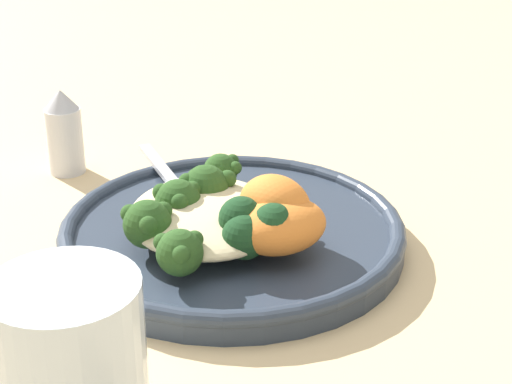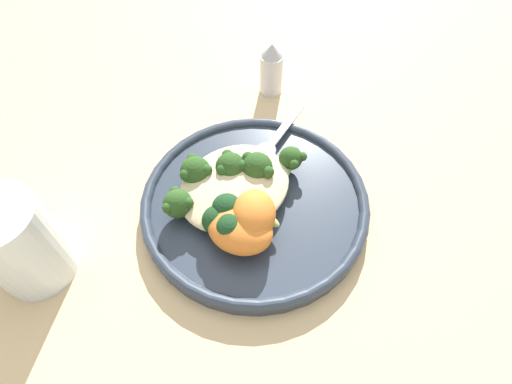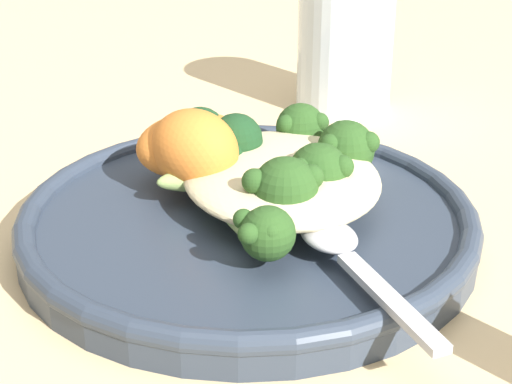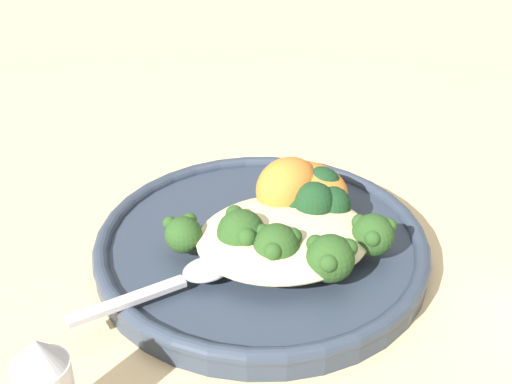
% 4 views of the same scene
% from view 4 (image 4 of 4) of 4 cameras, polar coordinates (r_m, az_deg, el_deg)
% --- Properties ---
extents(ground_plane, '(4.00, 4.00, 0.00)m').
position_cam_4_polar(ground_plane, '(0.53, 1.45, -5.23)').
color(ground_plane, '#D6B784').
extents(plate, '(0.24, 0.24, 0.02)m').
position_cam_4_polar(plate, '(0.52, 0.44, -4.42)').
color(plate, '#2D3847').
rests_on(plate, ground_plane).
extents(quinoa_mound, '(0.12, 0.11, 0.02)m').
position_cam_4_polar(quinoa_mound, '(0.50, 2.39, -3.56)').
color(quinoa_mound, beige).
rests_on(quinoa_mound, plate).
extents(broccoli_stalk_0, '(0.11, 0.04, 0.03)m').
position_cam_4_polar(broccoli_stalk_0, '(0.51, -3.90, -2.83)').
color(broccoli_stalk_0, '#9EBC66').
rests_on(broccoli_stalk_0, plate).
extents(broccoli_stalk_1, '(0.07, 0.07, 0.03)m').
position_cam_4_polar(broccoli_stalk_1, '(0.50, -0.79, -3.09)').
color(broccoli_stalk_1, '#9EBC66').
rests_on(broccoli_stalk_1, plate).
extents(broccoli_stalk_2, '(0.05, 0.09, 0.03)m').
position_cam_4_polar(broccoli_stalk_2, '(0.49, 1.65, -3.66)').
color(broccoli_stalk_2, '#9EBC66').
rests_on(broccoli_stalk_2, plate).
extents(broccoli_stalk_3, '(0.04, 0.12, 0.03)m').
position_cam_4_polar(broccoli_stalk_3, '(0.49, 4.41, -3.89)').
color(broccoli_stalk_3, '#9EBC66').
rests_on(broccoli_stalk_3, plate).
extents(broccoli_stalk_4, '(0.08, 0.09, 0.03)m').
position_cam_4_polar(broccoli_stalk_4, '(0.51, 7.31, -2.93)').
color(broccoli_stalk_4, '#9EBC66').
rests_on(broccoli_stalk_4, plate).
extents(sweet_potato_chunk_0, '(0.07, 0.07, 0.04)m').
position_cam_4_polar(sweet_potato_chunk_0, '(0.53, 2.52, 0.43)').
color(sweet_potato_chunk_0, orange).
rests_on(sweet_potato_chunk_0, plate).
extents(sweet_potato_chunk_1, '(0.07, 0.08, 0.03)m').
position_cam_4_polar(sweet_potato_chunk_1, '(0.54, 4.31, 0.30)').
color(sweet_potato_chunk_1, orange).
rests_on(sweet_potato_chunk_1, plate).
extents(kale_tuft, '(0.05, 0.05, 0.04)m').
position_cam_4_polar(kale_tuft, '(0.53, 4.55, -0.42)').
color(kale_tuft, '#193D1E').
rests_on(kale_tuft, plate).
extents(spoon, '(0.12, 0.04, 0.01)m').
position_cam_4_polar(spoon, '(0.48, -5.49, -6.78)').
color(spoon, '#B7B7BC').
rests_on(spoon, plate).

